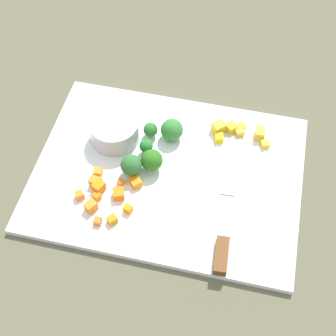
{
  "coord_description": "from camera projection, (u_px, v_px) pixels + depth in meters",
  "views": [
    {
      "loc": [
        0.11,
        -0.48,
        0.72
      ],
      "look_at": [
        0.0,
        0.0,
        0.02
      ],
      "focal_mm": 51.84,
      "sensor_mm": 36.0,
      "label": 1
    }
  ],
  "objects": [
    {
      "name": "broccoli_floret_1",
      "position": [
        151.0,
        130.0,
        0.9
      ],
      "size": [
        0.03,
        0.03,
        0.03
      ],
      "color": "#80B869",
      "rests_on": "cutting_board"
    },
    {
      "name": "carrot_dice_5",
      "position": [
        96.0,
        182.0,
        0.84
      ],
      "size": [
        0.02,
        0.02,
        0.02
      ],
      "primitive_type": "cube",
      "rotation": [
        0.0,
        0.0,
        1.43
      ],
      "color": "orange",
      "rests_on": "cutting_board"
    },
    {
      "name": "broccoli_floret_4",
      "position": [
        172.0,
        130.0,
        0.89
      ],
      "size": [
        0.04,
        0.04,
        0.04
      ],
      "color": "#83AC66",
      "rests_on": "cutting_board"
    },
    {
      "name": "pepper_dice_6",
      "position": [
        239.0,
        132.0,
        0.91
      ],
      "size": [
        0.02,
        0.02,
        0.01
      ],
      "primitive_type": "cube",
      "rotation": [
        0.0,
        0.0,
        0.54
      ],
      "color": "yellow",
      "rests_on": "cutting_board"
    },
    {
      "name": "carrot_dice_11",
      "position": [
        99.0,
        187.0,
        0.83
      ],
      "size": [
        0.02,
        0.02,
        0.02
      ],
      "primitive_type": "cube",
      "rotation": [
        0.0,
        0.0,
        2.7
      ],
      "color": "orange",
      "rests_on": "cutting_board"
    },
    {
      "name": "carrot_dice_8",
      "position": [
        91.0,
        206.0,
        0.81
      ],
      "size": [
        0.02,
        0.02,
        0.02
      ],
      "primitive_type": "cube",
      "rotation": [
        0.0,
        0.0,
        2.56
      ],
      "color": "orange",
      "rests_on": "cutting_board"
    },
    {
      "name": "pepper_dice_4",
      "position": [
        219.0,
        138.0,
        0.9
      ],
      "size": [
        0.02,
        0.02,
        0.01
      ],
      "primitive_type": "cube",
      "rotation": [
        0.0,
        0.0,
        0.27
      ],
      "color": "yellow",
      "rests_on": "cutting_board"
    },
    {
      "name": "pepper_dice_5",
      "position": [
        260.0,
        133.0,
        0.9
      ],
      "size": [
        0.02,
        0.02,
        0.02
      ],
      "primitive_type": "cube",
      "rotation": [
        0.0,
        0.0,
        1.64
      ],
      "color": "yellow",
      "rests_on": "cutting_board"
    },
    {
      "name": "carrot_dice_10",
      "position": [
        121.0,
        182.0,
        0.84
      ],
      "size": [
        0.02,
        0.02,
        0.01
      ],
      "primitive_type": "cube",
      "rotation": [
        0.0,
        0.0,
        2.54
      ],
      "color": "orange",
      "rests_on": "cutting_board"
    },
    {
      "name": "ground_plane",
      "position": [
        168.0,
        175.0,
        0.87
      ],
      "size": [
        4.0,
        4.0,
        0.0
      ],
      "primitive_type": "plane",
      "color": "#575441"
    },
    {
      "name": "carrot_dice_7",
      "position": [
        136.0,
        182.0,
        0.84
      ],
      "size": [
        0.03,
        0.03,
        0.01
      ],
      "primitive_type": "cube",
      "rotation": [
        0.0,
        0.0,
        0.66
      ],
      "color": "orange",
      "rests_on": "cutting_board"
    },
    {
      "name": "chef_knife",
      "position": [
        226.0,
        212.0,
        0.81
      ],
      "size": [
        0.05,
        0.32,
        0.02
      ],
      "rotation": [
        0.0,
        0.0,
        1.64
      ],
      "color": "silver",
      "rests_on": "cutting_board"
    },
    {
      "name": "broccoli_floret_0",
      "position": [
        146.0,
        146.0,
        0.87
      ],
      "size": [
        0.02,
        0.02,
        0.03
      ],
      "color": "#8EBF6B",
      "rests_on": "cutting_board"
    },
    {
      "name": "pepper_dice_1",
      "position": [
        231.0,
        128.0,
        0.91
      ],
      "size": [
        0.03,
        0.03,
        0.02
      ],
      "primitive_type": "cube",
      "rotation": [
        0.0,
        0.0,
        2.38
      ],
      "color": "yellow",
      "rests_on": "cutting_board"
    },
    {
      "name": "pepper_dice_0",
      "position": [
        265.0,
        144.0,
        0.89
      ],
      "size": [
        0.02,
        0.02,
        0.01
      ],
      "primitive_type": "cube",
      "rotation": [
        0.0,
        0.0,
        0.41
      ],
      "color": "yellow",
      "rests_on": "cutting_board"
    },
    {
      "name": "cutting_board",
      "position": [
        168.0,
        173.0,
        0.87
      ],
      "size": [
        0.47,
        0.35,
        0.01
      ],
      "primitive_type": "cube",
      "color": "white",
      "rests_on": "ground_plane"
    },
    {
      "name": "carrot_dice_1",
      "position": [
        80.0,
        195.0,
        0.83
      ],
      "size": [
        0.02,
        0.02,
        0.01
      ],
      "primitive_type": "cube",
      "rotation": [
        0.0,
        0.0,
        0.66
      ],
      "color": "orange",
      "rests_on": "cutting_board"
    },
    {
      "name": "pepper_dice_2",
      "position": [
        219.0,
        127.0,
        0.91
      ],
      "size": [
        0.03,
        0.03,
        0.02
      ],
      "primitive_type": "cube",
      "rotation": [
        0.0,
        0.0,
        0.75
      ],
      "color": "yellow",
      "rests_on": "cutting_board"
    },
    {
      "name": "carrot_dice_4",
      "position": [
        98.0,
        173.0,
        0.85
      ],
      "size": [
        0.02,
        0.01,
        0.01
      ],
      "primitive_type": "cube",
      "rotation": [
        0.0,
        0.0,
        1.65
      ],
      "color": "orange",
      "rests_on": "cutting_board"
    },
    {
      "name": "carrot_dice_0",
      "position": [
        112.0,
        220.0,
        0.8
      ],
      "size": [
        0.02,
        0.02,
        0.01
      ],
      "primitive_type": "cube",
      "rotation": [
        0.0,
        0.0,
        0.82
      ],
      "color": "orange",
      "rests_on": "cutting_board"
    },
    {
      "name": "carrot_dice_9",
      "position": [
        98.0,
        221.0,
        0.8
      ],
      "size": [
        0.01,
        0.01,
        0.01
      ],
      "primitive_type": "cube",
      "rotation": [
        0.0,
        0.0,
        1.58
      ],
      "color": "orange",
      "rests_on": "cutting_board"
    },
    {
      "name": "carrot_dice_2",
      "position": [
        97.0,
        196.0,
        0.83
      ],
      "size": [
        0.02,
        0.02,
        0.01
      ],
      "primitive_type": "cube",
      "rotation": [
        0.0,
        0.0,
        2.56
      ],
      "color": "orange",
      "rests_on": "cutting_board"
    },
    {
      "name": "prep_bowl",
      "position": [
        114.0,
        131.0,
        0.89
      ],
      "size": [
        0.09,
        0.09,
        0.04
      ],
      "primitive_type": "cylinder",
      "color": "#BAB3B9",
      "rests_on": "cutting_board"
    },
    {
      "name": "carrot_dice_6",
      "position": [
        119.0,
        194.0,
        0.83
      ],
      "size": [
        0.02,
        0.02,
        0.02
      ],
      "primitive_type": "cube",
      "rotation": [
        0.0,
        0.0,
        1.93
      ],
      "color": "orange",
      "rests_on": "cutting_board"
    },
    {
      "name": "broccoli_floret_3",
      "position": [
        151.0,
        161.0,
        0.85
      ],
      "size": [
        0.04,
        0.04,
        0.04
      ],
      "color": "#95BE61",
      "rests_on": "cutting_board"
    },
    {
      "name": "broccoli_floret_2",
      "position": [
        131.0,
        165.0,
        0.84
      ],
      "size": [
        0.04,
        0.04,
        0.04
      ],
      "color": "#85BE64",
      "rests_on": "cutting_board"
    },
    {
      "name": "pepper_dice_3",
      "position": [
        241.0,
        127.0,
        0.91
      ],
      "size": [
        0.02,
        0.02,
        0.01
      ],
      "primitive_type": "cube",
      "rotation": [
        0.0,
        0.0,
        0.95
      ],
      "color": "yellow",
      "rests_on": "cutting_board"
    },
    {
      "name": "carrot_dice_3",
      "position": [
        128.0,
        209.0,
        0.81
      ],
      "size": [
        0.02,
        0.01,
        0.01
      ],
      "primitive_type": "cube",
      "rotation": [
        0.0,
        0.0,
        1.3
      ],
      "color": "orange",
      "rests_on": "cutting_board"
    }
  ]
}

